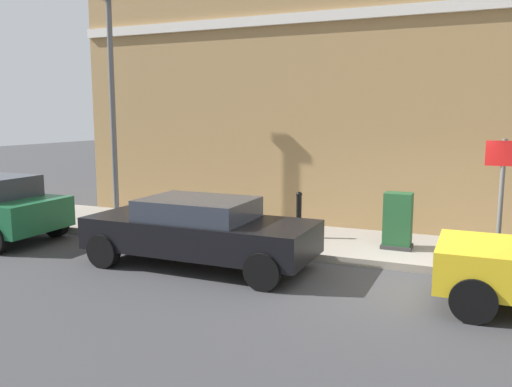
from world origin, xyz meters
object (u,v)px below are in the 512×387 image
Objects in this scene: street_sign at (502,184)px; lamppost at (112,97)px; car_black at (200,230)px; utility_cabinet at (398,223)px; bollard_near_cabinet at (299,213)px.

lamppost reaches higher than street_sign.
utility_cabinet is (2.28, -3.33, -0.02)m from car_black.
car_black is at bearing 106.69° from street_sign.
utility_cabinet is at bearing -91.15° from lamppost.
utility_cabinet is 7.64m from lamppost.
utility_cabinet is at bearing -92.65° from bollard_near_cabinet.
street_sign reaches higher than bollard_near_cabinet.
utility_cabinet is 1.11× the size of bollard_near_cabinet.
bollard_near_cabinet is at bearing 87.35° from utility_cabinet.
bollard_near_cabinet is at bearing -90.50° from lamppost.
car_black is 4.04m from utility_cabinet.
bollard_near_cabinet is at bearing -115.96° from car_black.
street_sign reaches higher than car_black.
car_black is at bearing -122.25° from lamppost.
utility_cabinet is at bearing 68.56° from street_sign.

